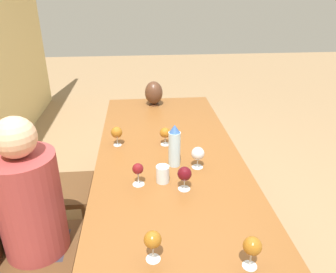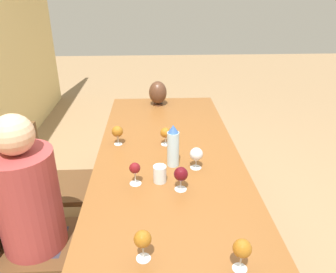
% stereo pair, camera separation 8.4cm
% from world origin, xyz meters
% --- Properties ---
extents(ground_plane, '(14.00, 14.00, 0.00)m').
position_xyz_m(ground_plane, '(0.00, 0.00, 0.00)').
color(ground_plane, '#937551').
extents(dining_table, '(2.25, 0.96, 0.78)m').
position_xyz_m(dining_table, '(0.00, 0.00, 0.70)').
color(dining_table, brown).
rests_on(dining_table, ground_plane).
extents(water_bottle, '(0.08, 0.08, 0.28)m').
position_xyz_m(water_bottle, '(-0.18, -0.02, 0.91)').
color(water_bottle, silver).
rests_on(water_bottle, dining_table).
extents(water_tumbler, '(0.08, 0.08, 0.10)m').
position_xyz_m(water_tumbler, '(-0.37, 0.07, 0.83)').
color(water_tumbler, silver).
rests_on(water_tumbler, dining_table).
extents(vase, '(0.16, 0.16, 0.23)m').
position_xyz_m(vase, '(0.93, 0.05, 0.90)').
color(vase, '#4C2D1E').
rests_on(vase, dining_table).
extents(wine_glass_0, '(0.07, 0.07, 0.14)m').
position_xyz_m(wine_glass_0, '(-0.38, 0.21, 0.88)').
color(wine_glass_0, silver).
rests_on(wine_glass_0, dining_table).
extents(wine_glass_1, '(0.08, 0.08, 0.14)m').
position_xyz_m(wine_glass_1, '(-0.45, -0.05, 0.88)').
color(wine_glass_1, silver).
rests_on(wine_glass_1, dining_table).
extents(wine_glass_2, '(0.07, 0.07, 0.14)m').
position_xyz_m(wine_glass_2, '(-0.95, 0.15, 0.88)').
color(wine_glass_2, silver).
rests_on(wine_glass_2, dining_table).
extents(wine_glass_3, '(0.08, 0.08, 0.13)m').
position_xyz_m(wine_glass_3, '(0.11, 0.01, 0.87)').
color(wine_glass_3, silver).
rests_on(wine_glass_3, dining_table).
extents(wine_glass_4, '(0.08, 0.08, 0.15)m').
position_xyz_m(wine_glass_4, '(-1.02, -0.24, 0.89)').
color(wine_glass_4, silver).
rests_on(wine_glass_4, dining_table).
extents(wine_glass_5, '(0.08, 0.08, 0.14)m').
position_xyz_m(wine_glass_5, '(0.13, 0.35, 0.88)').
color(wine_glass_5, silver).
rests_on(wine_glass_5, dining_table).
extents(wine_glass_6, '(0.08, 0.08, 0.14)m').
position_xyz_m(wine_glass_6, '(-0.22, -0.16, 0.87)').
color(wine_glass_6, silver).
rests_on(wine_glass_6, dining_table).
extents(chair_near, '(0.44, 0.44, 0.89)m').
position_xyz_m(chair_near, '(-0.47, 0.87, 0.48)').
color(chair_near, brown).
rests_on(chair_near, ground_plane).
extents(chair_far, '(0.44, 0.44, 0.89)m').
position_xyz_m(chair_far, '(0.13, 0.87, 0.48)').
color(chair_far, brown).
rests_on(chair_far, ground_plane).
extents(person_near, '(0.35, 0.35, 1.25)m').
position_xyz_m(person_near, '(-0.47, 0.78, 0.67)').
color(person_near, '#2D2D38').
rests_on(person_near, ground_plane).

